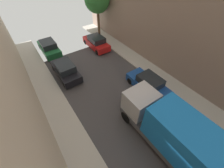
% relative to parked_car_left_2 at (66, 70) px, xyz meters
% --- Properties ---
extents(ground, '(32.00, 32.00, 0.00)m').
position_rel_parked_car_left_2_xyz_m(ground, '(2.70, -12.17, -0.72)').
color(ground, '#423F42').
extents(parked_car_left_2, '(1.78, 4.20, 1.57)m').
position_rel_parked_car_left_2_xyz_m(parked_car_left_2, '(0.00, 0.00, 0.00)').
color(parked_car_left_2, black).
rests_on(parked_car_left_2, ground).
extents(parked_car_left_3, '(1.78, 4.20, 1.57)m').
position_rel_parked_car_left_2_xyz_m(parked_car_left_3, '(0.00, 5.33, 0.00)').
color(parked_car_left_3, '#1E6638').
rests_on(parked_car_left_3, ground).
extents(parked_car_right_2, '(1.78, 4.20, 1.57)m').
position_rel_parked_car_left_2_xyz_m(parked_car_right_2, '(5.40, -6.21, 0.00)').
color(parked_car_right_2, '#194799').
rests_on(parked_car_right_2, ground).
extents(parked_car_right_3, '(1.78, 4.20, 1.57)m').
position_rel_parked_car_left_2_xyz_m(parked_car_right_3, '(5.40, 3.09, 0.00)').
color(parked_car_right_3, red).
rests_on(parked_car_right_3, ground).
extents(delivery_truck, '(2.26, 6.60, 3.38)m').
position_rel_parked_car_left_2_xyz_m(delivery_truck, '(2.70, -10.42, 1.07)').
color(delivery_truck, '#4C4C51').
rests_on(delivery_truck, ground).
extents(street_tree_1, '(3.19, 3.19, 6.23)m').
position_rel_parked_car_left_2_xyz_m(street_tree_1, '(7.42, 5.73, 4.03)').
color(street_tree_1, brown).
rests_on(street_tree_1, sidewalk_right).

